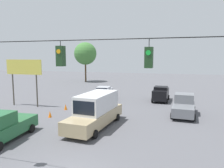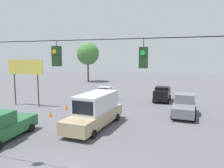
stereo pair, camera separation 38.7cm
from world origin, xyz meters
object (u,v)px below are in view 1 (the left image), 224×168
object	(u,v)px
overhead_signal_span	(62,88)
tree_horizon_left	(85,54)
sedan_silver_withflow_far	(103,93)
traffic_cone_second	(30,123)
traffic_cone_fifth	(77,102)
traffic_cone_third	(50,114)
box_truck_tan_withflow_mid	(96,110)
traffic_cone_nearest	(7,132)
traffic_cone_fourth	(66,107)
pickup_truck_green_parked_shoulder	(2,127)
roadside_billboard	(24,71)
sedan_black_oncoming_deep	(161,93)
pickup_truck_grey_oncoming_far	(184,106)

from	to	relation	value
overhead_signal_span	tree_horizon_left	world-z (taller)	tree_horizon_left
overhead_signal_span	sedan_silver_withflow_far	bearing A→B (deg)	-76.47
traffic_cone_second	traffic_cone_fifth	distance (m)	9.06
traffic_cone_third	box_truck_tan_withflow_mid	bearing A→B (deg)	166.49
traffic_cone_nearest	traffic_cone_fourth	distance (m)	8.72
pickup_truck_green_parked_shoulder	traffic_cone_nearest	bearing A→B (deg)	-68.21
traffic_cone_third	roadside_billboard	world-z (taller)	roadside_billboard
traffic_cone_second	roadside_billboard	size ratio (longest dim) A/B	0.11
traffic_cone_second	traffic_cone_fourth	size ratio (longest dim) A/B	1.00
pickup_truck_green_parked_shoulder	tree_horizon_left	xyz separation A→B (m)	(9.37, -35.81, 5.67)
overhead_signal_span	tree_horizon_left	bearing A→B (deg)	-67.67
pickup_truck_green_parked_shoulder	roadside_billboard	xyz separation A→B (m)	(5.82, -9.75, 3.28)
pickup_truck_green_parked_shoulder	traffic_cone_fifth	bearing A→B (deg)	-88.89
traffic_cone_fourth	tree_horizon_left	world-z (taller)	tree_horizon_left
traffic_cone_nearest	tree_horizon_left	bearing A→B (deg)	-75.49
overhead_signal_span	sedan_black_oncoming_deep	size ratio (longest dim) A/B	4.86
sedan_black_oncoming_deep	traffic_cone_second	xyz separation A→B (m)	(9.89, 14.25, -0.70)
tree_horizon_left	box_truck_tan_withflow_mid	bearing A→B (deg)	115.22
traffic_cone_third	sedan_silver_withflow_far	bearing A→B (deg)	-103.01
pickup_truck_green_parked_shoulder	traffic_cone_fourth	xyz separation A→B (m)	(0.22, -9.42, -0.66)
sedan_black_oncoming_deep	roadside_billboard	distance (m)	17.58
box_truck_tan_withflow_mid	traffic_cone_fifth	size ratio (longest dim) A/B	11.80
traffic_cone_second	tree_horizon_left	world-z (taller)	tree_horizon_left
overhead_signal_span	box_truck_tan_withflow_mid	xyz separation A→B (m)	(1.42, -8.00, -3.06)
overhead_signal_span	traffic_cone_second	bearing A→B (deg)	-42.65
traffic_cone_fifth	traffic_cone_second	bearing A→B (deg)	89.79
pickup_truck_green_parked_shoulder	tree_horizon_left	bearing A→B (deg)	-75.34
box_truck_tan_withflow_mid	traffic_cone_fourth	world-z (taller)	box_truck_tan_withflow_mid
traffic_cone_fifth	roadside_billboard	bearing A→B (deg)	24.70
traffic_cone_fifth	roadside_billboard	size ratio (longest dim) A/B	0.11
roadside_billboard	traffic_cone_second	bearing A→B (deg)	130.53
pickup_truck_grey_oncoming_far	traffic_cone_fifth	world-z (taller)	pickup_truck_grey_oncoming_far
pickup_truck_grey_oncoming_far	roadside_billboard	distance (m)	18.58
sedan_silver_withflow_far	traffic_cone_nearest	world-z (taller)	sedan_silver_withflow_far
sedan_silver_withflow_far	traffic_cone_third	xyz separation A→B (m)	(2.22, 9.62, -0.65)
overhead_signal_span	traffic_cone_fourth	xyz separation A→B (m)	(6.82, -12.50, -4.14)
pickup_truck_grey_oncoming_far	traffic_cone_third	world-z (taller)	pickup_truck_grey_oncoming_far
traffic_cone_nearest	traffic_cone_second	distance (m)	2.55
traffic_cone_third	traffic_cone_fifth	world-z (taller)	same
sedan_silver_withflow_far	overhead_signal_span	bearing A→B (deg)	103.53
sedan_silver_withflow_far	traffic_cone_nearest	distance (m)	15.31
box_truck_tan_withflow_mid	traffic_cone_third	world-z (taller)	box_truck_tan_withflow_mid
roadside_billboard	traffic_cone_nearest	bearing A→B (deg)	121.50
traffic_cone_nearest	roadside_billboard	world-z (taller)	roadside_billboard
pickup_truck_green_parked_shoulder	overhead_signal_span	bearing A→B (deg)	154.99
roadside_billboard	tree_horizon_left	world-z (taller)	tree_horizon_left
box_truck_tan_withflow_mid	roadside_billboard	xyz separation A→B (m)	(11.00, -4.83, 2.86)
pickup_truck_green_parked_shoulder	roadside_billboard	bearing A→B (deg)	-59.15
sedan_silver_withflow_far	traffic_cone_fifth	size ratio (longest dim) A/B	6.81
traffic_cone_third	traffic_cone_second	bearing A→B (deg)	87.89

